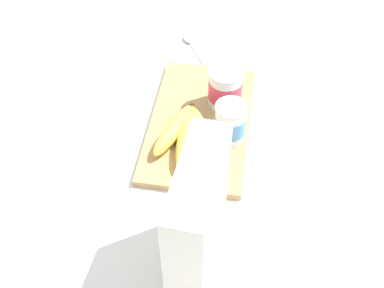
{
  "coord_description": "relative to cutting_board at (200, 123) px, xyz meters",
  "views": [
    {
      "loc": [
        0.68,
        0.09,
        0.74
      ],
      "look_at": [
        0.11,
        0.0,
        0.07
      ],
      "focal_mm": 44.71,
      "sensor_mm": 36.0,
      "label": 1
    }
  ],
  "objects": [
    {
      "name": "ground_plane",
      "position": [
        0.0,
        0.0,
        -0.01
      ],
      "size": [
        2.4,
        2.4,
        0.0
      ],
      "primitive_type": "plane",
      "color": "silver"
    },
    {
      "name": "cutting_board",
      "position": [
        0.0,
        0.0,
        0.0
      ],
      "size": [
        0.35,
        0.21,
        0.02
      ],
      "primitive_type": "cube",
      "color": "tan",
      "rests_on": "ground_plane"
    },
    {
      "name": "cereal_box",
      "position": [
        0.31,
        0.04,
        0.12
      ],
      "size": [
        0.18,
        0.07,
        0.25
      ],
      "primitive_type": "cube",
      "rotation": [
        0.0,
        0.0,
        -0.08
      ],
      "color": "white",
      "rests_on": "ground_plane"
    },
    {
      "name": "yogurt_cup_front",
      "position": [
        -0.06,
        0.04,
        0.05
      ],
      "size": [
        0.07,
        0.07,
        0.09
      ],
      "color": "white",
      "rests_on": "cutting_board"
    },
    {
      "name": "yogurt_cup_back",
      "position": [
        0.04,
        0.06,
        0.05
      ],
      "size": [
        0.06,
        0.06,
        0.09
      ],
      "color": "white",
      "rests_on": "cutting_board"
    },
    {
      "name": "banana_bunch",
      "position": [
        0.05,
        -0.02,
        0.02
      ],
      "size": [
        0.18,
        0.14,
        0.03
      ],
      "color": "#EED24C",
      "rests_on": "cutting_board"
    },
    {
      "name": "spoon",
      "position": [
        -0.26,
        -0.06,
        -0.0
      ],
      "size": [
        0.12,
        0.08,
        0.01
      ],
      "color": "silver",
      "rests_on": "ground_plane"
    }
  ]
}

